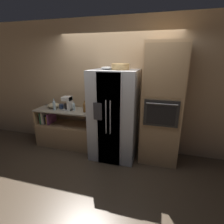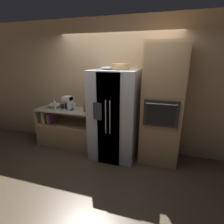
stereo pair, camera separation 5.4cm
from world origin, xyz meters
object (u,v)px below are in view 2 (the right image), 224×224
bottle_tall (55,105)px  bottle_wide (85,107)px  fruit_bowl (107,68)px  mug (62,106)px  refrigerator (114,115)px  wall_oven (162,106)px  mixing_bowl (54,105)px  coffee_maker (69,103)px  wicker_basket (120,66)px  bottle_short (74,106)px

bottle_tall → bottle_wide: size_ratio=1.03×
fruit_bowl → mug: fruit_bowl is taller
refrigerator → wall_oven: 0.95m
refrigerator → mixing_bowl: 1.55m
wall_oven → bottle_wide: bearing=-179.0°
refrigerator → mug: size_ratio=13.08×
refrigerator → fruit_bowl: (-0.15, 0.02, 0.93)m
bottle_tall → coffee_maker: coffee_maker is taller
wicker_basket → coffee_maker: 1.45m
fruit_bowl → bottle_wide: fruit_bowl is taller
wicker_basket → coffee_maker: bearing=175.8°
wicker_basket → bottle_short: size_ratio=1.70×
mug → refrigerator: bearing=-7.1°
bottle_short → wicker_basket: bearing=-5.7°
refrigerator → coffee_maker: size_ratio=5.89×
refrigerator → mug: bearing=172.9°
bottle_wide → mug: bearing=171.0°
bottle_tall → bottle_wide: bottle_tall is taller
bottle_short → coffee_maker: (-0.13, -0.02, 0.07)m
bottle_tall → coffee_maker: size_ratio=0.85×
bottle_short → bottle_tall: bearing=-168.0°
fruit_bowl → mug: size_ratio=1.71×
fruit_bowl → bottle_short: (-0.81, 0.09, -0.85)m
wall_oven → coffee_maker: 2.00m
fruit_bowl → mug: (-1.15, 0.14, -0.89)m
wicker_basket → mixing_bowl: (-1.65, 0.19, -0.92)m
wall_oven → bottle_short: (-1.87, 0.02, -0.17)m
wall_oven → bottle_short: wall_oven is taller
refrigerator → fruit_bowl: fruit_bowl is taller
refrigerator → bottle_tall: (-1.40, 0.02, 0.10)m
fruit_bowl → bottle_wide: 0.98m
fruit_bowl → bottle_wide: bearing=175.2°
mug → wall_oven: bearing=-1.9°
wicker_basket → bottle_tall: (-1.51, 0.01, -0.86)m
wall_oven → coffee_maker: size_ratio=7.51×
wicker_basket → mixing_bowl: wicker_basket is taller
fruit_bowl → mixing_bowl: fruit_bowl is taller
bottle_tall → mixing_bowl: 0.23m
refrigerator → bottle_wide: (-0.67, 0.06, 0.10)m
wall_oven → wicker_basket: bearing=-173.7°
wall_oven → mug: wall_oven is taller
mixing_bowl → refrigerator: bearing=-7.2°
mixing_bowl → coffee_maker: 0.47m
wicker_basket → bottle_wide: wicker_basket is taller
wall_oven → mug: bearing=178.1°
mug → mixing_bowl: size_ratio=0.48×
refrigerator → coffee_maker: refrigerator is taller
refrigerator → wicker_basket: bearing=2.0°
refrigerator → bottle_wide: bearing=174.7°
wicker_basket → mug: bearing=173.6°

